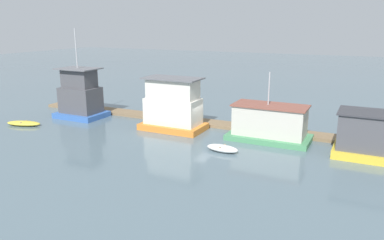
{
  "coord_description": "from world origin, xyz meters",
  "views": [
    {
      "loc": [
        14.59,
        -30.89,
        9.97
      ],
      "look_at": [
        0.0,
        -1.0,
        1.4
      ],
      "focal_mm": 35.0,
      "sensor_mm": 36.0,
      "label": 1
    }
  ],
  "objects_px": {
    "houseboat_blue": "(80,97)",
    "mooring_post_near_right": "(341,134)",
    "houseboat_orange": "(173,107)",
    "houseboat_yellow": "(373,136)",
    "dinghy_yellow": "(24,123)",
    "dinghy_white": "(222,148)",
    "houseboat_green": "(270,124)"
  },
  "relations": [
    {
      "from": "houseboat_yellow",
      "to": "mooring_post_near_right",
      "type": "xyz_separation_m",
      "value": [
        -2.39,
        2.06,
        -0.72
      ]
    },
    {
      "from": "houseboat_blue",
      "to": "mooring_post_near_right",
      "type": "bearing_deg",
      "value": 4.14
    },
    {
      "from": "dinghy_white",
      "to": "mooring_post_near_right",
      "type": "relative_size",
      "value": 1.42
    },
    {
      "from": "dinghy_yellow",
      "to": "dinghy_white",
      "type": "distance_m",
      "value": 21.03
    },
    {
      "from": "mooring_post_near_right",
      "to": "houseboat_orange",
      "type": "bearing_deg",
      "value": -173.04
    },
    {
      "from": "houseboat_blue",
      "to": "houseboat_yellow",
      "type": "relative_size",
      "value": 1.71
    },
    {
      "from": "houseboat_orange",
      "to": "houseboat_green",
      "type": "relative_size",
      "value": 0.85
    },
    {
      "from": "houseboat_orange",
      "to": "dinghy_white",
      "type": "distance_m",
      "value": 8.07
    },
    {
      "from": "houseboat_blue",
      "to": "houseboat_green",
      "type": "bearing_deg",
      "value": 2.35
    },
    {
      "from": "dinghy_white",
      "to": "houseboat_blue",
      "type": "bearing_deg",
      "value": 167.79
    },
    {
      "from": "houseboat_yellow",
      "to": "mooring_post_near_right",
      "type": "height_order",
      "value": "houseboat_yellow"
    },
    {
      "from": "dinghy_white",
      "to": "houseboat_yellow",
      "type": "bearing_deg",
      "value": 19.39
    },
    {
      "from": "houseboat_yellow",
      "to": "dinghy_white",
      "type": "height_order",
      "value": "houseboat_yellow"
    },
    {
      "from": "dinghy_yellow",
      "to": "mooring_post_near_right",
      "type": "xyz_separation_m",
      "value": [
        29.39,
        7.24,
        0.75
      ]
    },
    {
      "from": "houseboat_blue",
      "to": "houseboat_orange",
      "type": "bearing_deg",
      "value": 0.38
    },
    {
      "from": "dinghy_yellow",
      "to": "mooring_post_near_right",
      "type": "bearing_deg",
      "value": 13.84
    },
    {
      "from": "houseboat_yellow",
      "to": "dinghy_white",
      "type": "relative_size",
      "value": 2.0
    },
    {
      "from": "dinghy_white",
      "to": "houseboat_green",
      "type": "bearing_deg",
      "value": 62.12
    },
    {
      "from": "houseboat_orange",
      "to": "houseboat_yellow",
      "type": "height_order",
      "value": "houseboat_orange"
    },
    {
      "from": "houseboat_orange",
      "to": "mooring_post_near_right",
      "type": "xyz_separation_m",
      "value": [
        15.11,
        1.85,
        -1.28
      ]
    },
    {
      "from": "houseboat_blue",
      "to": "mooring_post_near_right",
      "type": "xyz_separation_m",
      "value": [
        26.56,
        1.92,
        -1.31
      ]
    },
    {
      "from": "houseboat_orange",
      "to": "mooring_post_near_right",
      "type": "height_order",
      "value": "houseboat_orange"
    },
    {
      "from": "houseboat_orange",
      "to": "houseboat_yellow",
      "type": "distance_m",
      "value": 17.51
    },
    {
      "from": "houseboat_orange",
      "to": "houseboat_green",
      "type": "height_order",
      "value": "houseboat_green"
    },
    {
      "from": "houseboat_blue",
      "to": "houseboat_green",
      "type": "distance_m",
      "value": 20.72
    },
    {
      "from": "houseboat_blue",
      "to": "dinghy_yellow",
      "type": "distance_m",
      "value": 6.37
    },
    {
      "from": "dinghy_yellow",
      "to": "dinghy_white",
      "type": "relative_size",
      "value": 1.37
    },
    {
      "from": "dinghy_white",
      "to": "mooring_post_near_right",
      "type": "height_order",
      "value": "mooring_post_near_right"
    },
    {
      "from": "houseboat_blue",
      "to": "dinghy_white",
      "type": "height_order",
      "value": "houseboat_blue"
    },
    {
      "from": "houseboat_orange",
      "to": "houseboat_yellow",
      "type": "bearing_deg",
      "value": -0.69
    },
    {
      "from": "houseboat_green",
      "to": "mooring_post_near_right",
      "type": "bearing_deg",
      "value": 10.35
    },
    {
      "from": "houseboat_green",
      "to": "dinghy_white",
      "type": "xyz_separation_m",
      "value": [
        -2.53,
        -4.78,
        -1.21
      ]
    }
  ]
}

